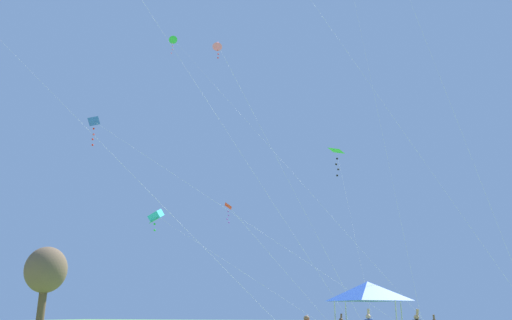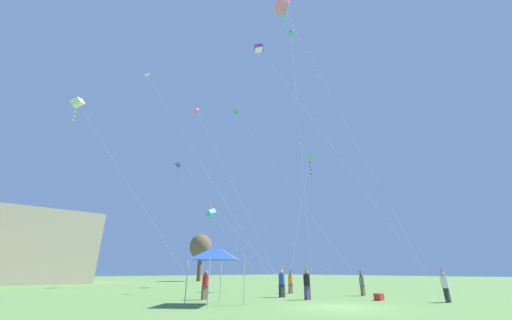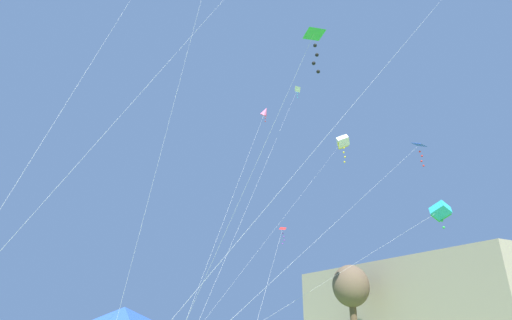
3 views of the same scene
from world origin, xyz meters
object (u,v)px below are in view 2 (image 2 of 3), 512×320
at_px(person_white_shirt, 445,286).
at_px(kite_red_delta_3, 210,205).
at_px(kite_pink_box_0, 282,7).
at_px(kite_cyan_box_5, 211,213).
at_px(kite_pink_diamond_10, 197,110).
at_px(festival_tent, 217,253).
at_px(person_grey_shirt, 362,283).
at_px(kite_cyan_diamond_8, 291,31).
at_px(kite_purple_box_1, 259,48).
at_px(person_blue_shirt, 282,282).
at_px(cooler_box, 379,297).
at_px(person_red_shirt, 205,284).
at_px(person_black_shirt, 307,283).
at_px(kite_green_diamond_9, 236,111).
at_px(kite_white_delta_2, 149,79).
at_px(person_orange_shirt, 290,282).
at_px(kite_white_box_6, 77,103).
at_px(kite_blue_delta_4, 179,166).
at_px(kite_green_delta_7, 310,158).

distance_m(person_white_shirt, kite_red_delta_3, 18.91).
distance_m(kite_pink_box_0, kite_cyan_box_5, 24.80).
relative_size(kite_red_delta_3, kite_pink_diamond_10, 0.45).
distance_m(festival_tent, person_grey_shirt, 12.41).
bearing_deg(kite_cyan_diamond_8, kite_purple_box_1, 99.38).
distance_m(person_white_shirt, person_grey_shirt, 5.99).
xyz_separation_m(person_blue_shirt, kite_pink_box_0, (-1.34, -2.51, 24.18)).
relative_size(cooler_box, person_red_shirt, 0.30).
bearing_deg(kite_cyan_diamond_8, person_black_shirt, -138.64).
relative_size(person_blue_shirt, kite_cyan_box_5, 0.13).
bearing_deg(kite_green_diamond_9, cooler_box, -103.62).
bearing_deg(kite_white_delta_2, cooler_box, -59.65).
bearing_deg(person_orange_shirt, kite_white_box_6, 146.61).
height_order(kite_pink_box_0, kite_red_delta_3, kite_pink_box_0).
distance_m(kite_red_delta_3, kite_pink_diamond_10, 9.83).
bearing_deg(festival_tent, kite_pink_box_0, -16.66).
distance_m(kite_blue_delta_4, kite_white_box_6, 15.00).
bearing_deg(kite_white_delta_2, kite_purple_box_1, -36.03).
relative_size(kite_pink_box_0, kite_white_box_6, 1.15).
distance_m(person_black_shirt, person_red_shirt, 6.80).
height_order(person_orange_shirt, kite_purple_box_1, kite_purple_box_1).
bearing_deg(person_red_shirt, person_blue_shirt, 106.91).
bearing_deg(person_red_shirt, kite_green_diamond_9, 176.80).
bearing_deg(person_black_shirt, person_blue_shirt, -176.59).
relative_size(cooler_box, kite_pink_diamond_10, 0.03).
bearing_deg(kite_green_delta_7, kite_blue_delta_4, 116.52).
relative_size(kite_blue_delta_4, kite_cyan_diamond_8, 0.80).
relative_size(person_red_shirt, kite_white_box_6, 0.08).
bearing_deg(kite_purple_box_1, kite_red_delta_3, 156.68).
bearing_deg(kite_green_diamond_9, person_blue_shirt, -115.87).
bearing_deg(kite_green_delta_7, kite_red_delta_3, 156.05).
height_order(person_blue_shirt, kite_green_diamond_9, kite_green_diamond_9).
bearing_deg(person_black_shirt, kite_cyan_diamond_8, 137.64).
bearing_deg(person_grey_shirt, kite_cyan_diamond_8, -12.59).
height_order(person_red_shirt, kite_white_delta_2, kite_white_delta_2).
distance_m(person_orange_shirt, kite_cyan_box_5, 15.44).
bearing_deg(person_blue_shirt, festival_tent, -174.88).
xyz_separation_m(person_grey_shirt, kite_pink_box_0, (-6.97, 0.65, 24.33)).
distance_m(person_white_shirt, kite_blue_delta_4, 31.85).
bearing_deg(kite_white_delta_2, person_orange_shirt, -43.89).
relative_size(festival_tent, kite_green_delta_7, 0.22).
xyz_separation_m(person_white_shirt, kite_red_delta_3, (-6.95, 16.28, 6.67)).
relative_size(person_white_shirt, kite_cyan_diamond_8, 0.07).
height_order(kite_white_delta_2, kite_red_delta_3, kite_white_delta_2).
bearing_deg(person_red_shirt, kite_pink_box_0, 78.71).
height_order(person_grey_shirt, kite_purple_box_1, kite_purple_box_1).
distance_m(person_red_shirt, kite_white_box_6, 30.38).
xyz_separation_m(kite_pink_box_0, kite_blue_delta_4, (1.23, 21.41, -9.99)).
bearing_deg(person_blue_shirt, kite_green_diamond_9, 60.62).
bearing_deg(person_black_shirt, person_white_shirt, 43.58).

